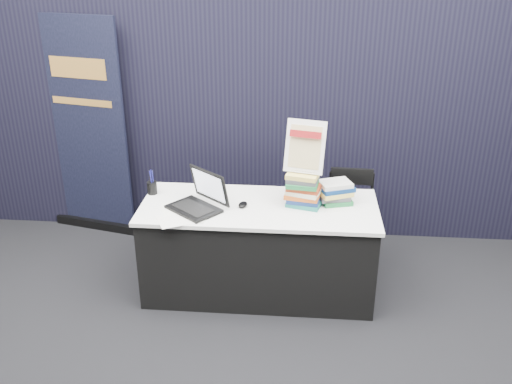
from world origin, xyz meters
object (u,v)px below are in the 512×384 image
(display_table, at_px, (259,248))
(stacking_chair, at_px, (351,215))
(book_stack_short, at_px, (335,192))
(info_sign, at_px, (305,147))
(book_stack_tall, at_px, (303,189))
(laptop, at_px, (195,199))
(pullup_banner, at_px, (87,140))

(display_table, relative_size, stacking_chair, 2.18)
(book_stack_short, height_order, info_sign, info_sign)
(display_table, bearing_deg, stacking_chair, 33.09)
(info_sign, bearing_deg, book_stack_tall, -76.08)
(laptop, distance_m, stacking_chair, 1.39)
(book_stack_short, bearing_deg, book_stack_tall, -162.81)
(laptop, distance_m, book_stack_tall, 0.82)
(pullup_banner, height_order, stacking_chair, pullup_banner)
(book_stack_short, relative_size, pullup_banner, 0.14)
(pullup_banner, distance_m, stacking_chair, 2.49)
(book_stack_short, xyz_separation_m, info_sign, (-0.24, -0.04, 0.37))
(display_table, bearing_deg, book_stack_short, 10.26)
(book_stack_tall, xyz_separation_m, pullup_banner, (-2.00, 0.92, 0.01))
(display_table, xyz_separation_m, laptop, (-0.48, -0.07, 0.44))
(display_table, height_order, laptop, laptop)
(book_stack_tall, bearing_deg, display_table, -175.05)
(info_sign, bearing_deg, pullup_banner, 169.93)
(pullup_banner, bearing_deg, book_stack_tall, -11.60)
(stacking_chair, bearing_deg, info_sign, -131.42)
(laptop, relative_size, book_stack_tall, 1.80)
(pullup_banner, bearing_deg, info_sign, -10.87)
(display_table, distance_m, book_stack_short, 0.74)
(book_stack_tall, bearing_deg, laptop, -172.88)
(laptop, xyz_separation_m, pullup_banner, (-1.19, 1.02, 0.08))
(display_table, xyz_separation_m, book_stack_tall, (0.33, 0.03, 0.51))
(display_table, bearing_deg, pullup_banner, 150.36)
(display_table, relative_size, book_stack_tall, 6.44)
(info_sign, bearing_deg, display_table, -155.93)
(laptop, height_order, pullup_banner, pullup_banner)
(book_stack_tall, relative_size, info_sign, 0.70)
(laptop, bearing_deg, pullup_banner, 179.12)
(laptop, bearing_deg, stacking_chair, 64.28)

